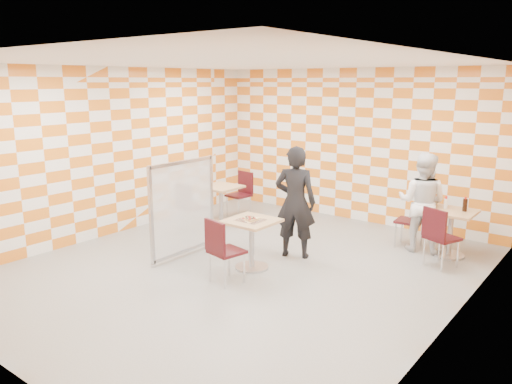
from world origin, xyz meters
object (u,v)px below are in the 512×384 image
(sport_bottle, at_px, (446,203))
(chair_second_front, at_px, (438,233))
(chair_empty_far, at_px, (242,190))
(man_dark, at_px, (295,202))
(second_table, at_px, (451,225))
(empty_table, at_px, (221,198))
(soda_bottle, at_px, (465,205))
(partition, at_px, (183,208))
(chair_empty_near, at_px, (188,203))
(chair_main_front, at_px, (221,246))
(man_white, at_px, (422,202))
(chair_second_side, at_px, (415,217))
(main_table, at_px, (252,236))

(sport_bottle, bearing_deg, chair_second_front, -78.89)
(chair_empty_far, height_order, man_dark, man_dark)
(second_table, relative_size, empty_table, 1.00)
(soda_bottle, bearing_deg, partition, -142.87)
(chair_empty_near, height_order, man_dark, man_dark)
(empty_table, relative_size, chair_main_front, 0.81)
(chair_main_front, bearing_deg, man_white, 61.92)
(sport_bottle, bearing_deg, chair_second_side, -175.29)
(main_table, distance_m, soda_bottle, 3.40)
(partition, xyz_separation_m, man_dark, (1.41, 1.07, 0.10))
(chair_second_front, distance_m, partition, 3.91)
(chair_main_front, distance_m, partition, 1.36)
(second_table, xyz_separation_m, chair_second_front, (0.01, -0.65, 0.04))
(empty_table, xyz_separation_m, chair_empty_far, (-0.02, 0.67, 0.04))
(sport_bottle, height_order, soda_bottle, soda_bottle)
(main_table, distance_m, sport_bottle, 3.20)
(chair_empty_near, bearing_deg, chair_second_front, 12.88)
(main_table, xyz_separation_m, chair_empty_near, (-2.07, 0.74, 0.04))
(main_table, bearing_deg, chair_main_front, -86.22)
(man_white, height_order, sport_bottle, man_white)
(chair_main_front, bearing_deg, soda_bottle, 54.15)
(chair_main_front, height_order, sport_bottle, sport_bottle)
(empty_table, bearing_deg, sport_bottle, 12.54)
(chair_second_side, xyz_separation_m, partition, (-2.78, -2.64, 0.25))
(soda_bottle, bearing_deg, man_white, -172.10)
(chair_second_front, bearing_deg, man_white, 127.77)
(empty_table, xyz_separation_m, soda_bottle, (4.32, 0.90, 0.34))
(chair_empty_far, bearing_deg, empty_table, -88.10)
(chair_main_front, bearing_deg, main_table, 93.78)
(chair_main_front, height_order, partition, partition)
(man_white, bearing_deg, chair_empty_far, -3.80)
(empty_table, xyz_separation_m, sport_bottle, (4.02, 0.90, 0.33))
(chair_main_front, distance_m, chair_empty_far, 3.59)
(chair_second_front, relative_size, man_dark, 0.52)
(chair_empty_far, distance_m, partition, 2.59)
(main_table, xyz_separation_m, sport_bottle, (2.04, 2.44, 0.33))
(chair_main_front, xyz_separation_m, sport_bottle, (1.99, 3.17, 0.29))
(man_white, bearing_deg, chair_empty_near, 17.32)
(main_table, distance_m, chair_second_side, 2.88)
(main_table, height_order, chair_second_side, chair_second_side)
(sport_bottle, bearing_deg, man_dark, -138.65)
(chair_main_front, distance_m, man_dark, 1.61)
(man_dark, bearing_deg, partition, 14.70)
(chair_empty_near, bearing_deg, empty_table, 83.55)
(chair_empty_near, relative_size, chair_empty_far, 1.00)
(main_table, bearing_deg, chair_second_front, 38.11)
(man_white, distance_m, soda_bottle, 0.65)
(chair_second_front, distance_m, sport_bottle, 0.80)
(chair_main_front, relative_size, soda_bottle, 4.02)
(partition, distance_m, man_white, 3.87)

